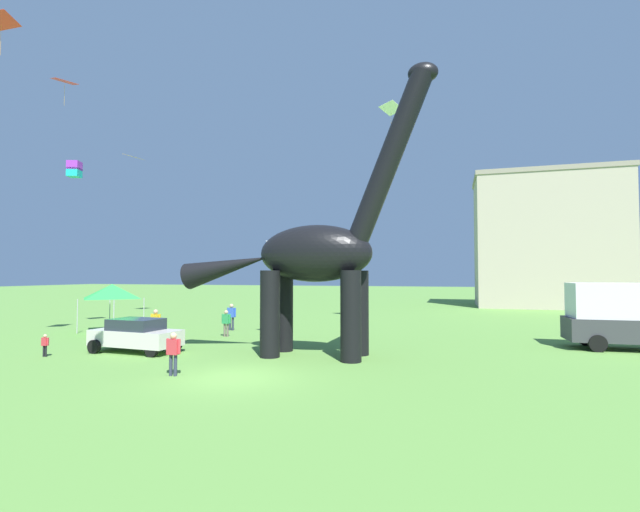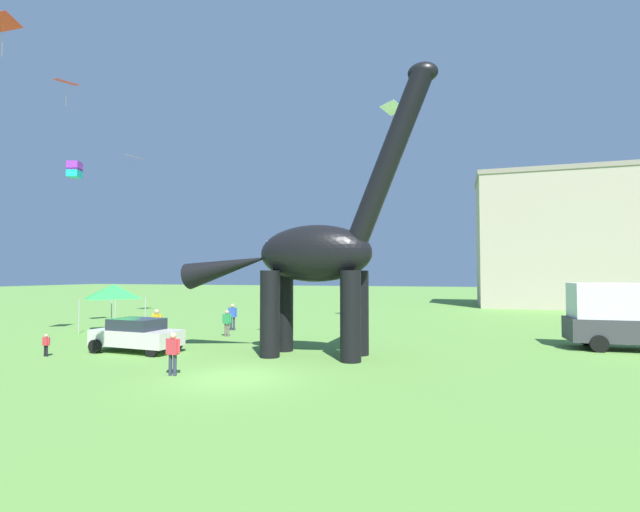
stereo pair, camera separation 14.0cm
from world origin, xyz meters
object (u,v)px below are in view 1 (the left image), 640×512
parked_box_truck (627,315)px  kite_mid_center (134,157)px  festival_canopy_tent (112,291)px  kite_drifting (1,21)px  parked_sedan_left (136,335)px  kite_trailing (274,243)px  kite_near_low (65,82)px  person_photographer (231,314)px  dinosaur_sculpture (314,253)px  person_vendor_side (156,322)px  person_far_spectator (226,321)px  person_strolling_adult (45,343)px  person_near_flyer (173,350)px  kite_far_left (74,169)px  kite_mid_left (391,108)px

parked_box_truck → kite_mid_center: 37.17m
festival_canopy_tent → kite_drifting: bearing=-89.5°
parked_sedan_left → kite_mid_center: 22.87m
kite_drifting → kite_mid_center: (-5.71, 16.39, -2.05)m
kite_drifting → kite_trailing: bearing=37.9°
kite_near_low → kite_mid_center: kite_near_low is taller
person_photographer → dinosaur_sculpture: bearing=-137.2°
person_vendor_side → festival_canopy_tent: (-5.02, 2.36, 1.52)m
kite_trailing → person_far_spectator: bearing=-168.5°
festival_canopy_tent → kite_mid_center: size_ratio=1.93×
person_strolling_adult → person_near_flyer: person_near_flyer is taller
parked_box_truck → kite_mid_center: (-34.40, 7.21, 12.11)m
kite_drifting → kite_far_left: kite_drifting is taller
person_photographer → kite_mid_left: size_ratio=0.85×
kite_drifting → person_vendor_side: bearing=47.1°
parked_sedan_left → person_far_spectator: parked_sedan_left is taller
person_far_spectator → kite_mid_center: 20.64m
festival_canopy_tent → kite_near_low: size_ratio=1.93×
person_near_flyer → kite_trailing: size_ratio=1.67×
dinosaur_sculpture → person_vendor_side: (-9.73, 1.96, -3.54)m
parked_box_truck → person_near_flyer: size_ratio=3.67×
person_photographer → kite_mid_left: bearing=-68.0°
person_strolling_adult → kite_mid_left: size_ratio=0.49×
dinosaur_sculpture → kite_far_left: (-6.98, -6.44, 2.83)m
person_strolling_adult → person_photographer: 11.29m
kite_near_low → kite_mid_center: 11.75m
dinosaur_sculpture → kite_mid_left: kite_mid_left is taller
dinosaur_sculpture → kite_far_left: bearing=-145.0°
parked_sedan_left → kite_drifting: kite_drifting is taller
kite_trailing → person_near_flyer: bearing=-88.0°
parked_box_truck → kite_near_low: 33.64m
dinosaur_sculpture → person_strolling_adult: (-11.28, -3.60, -3.96)m
person_photographer → kite_drifting: size_ratio=0.92×
person_near_flyer → kite_mid_center: (-16.76, 18.20, 12.83)m
dinosaur_sculpture → person_far_spectator: (-6.73, 4.39, -3.64)m
person_near_flyer → dinosaur_sculpture: bearing=-100.4°
kite_trailing → person_photographer: bearing=150.3°
kite_near_low → kite_mid_left: size_ratio=0.81×
kite_near_low → person_strolling_adult: bearing=-47.2°
person_vendor_side → kite_drifting: bearing=29.4°
person_near_flyer → kite_near_low: (-12.86, 7.23, 14.39)m
parked_sedan_left → person_far_spectator: bearing=79.3°
parked_sedan_left → kite_mid_left: bearing=57.2°
festival_canopy_tent → person_strolling_adult: bearing=-66.3°
parked_sedan_left → parked_box_truck: (22.27, 7.23, 0.84)m
kite_mid_left → person_photographer: bearing=-153.2°
parked_sedan_left → person_far_spectator: size_ratio=2.82×
parked_sedan_left → person_strolling_adult: (-3.00, -2.18, -0.21)m
person_strolling_adult → kite_far_left: 8.53m
person_vendor_side → kite_mid_left: kite_mid_left is taller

